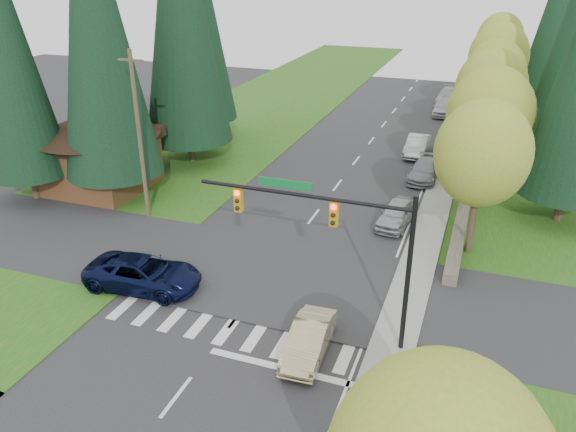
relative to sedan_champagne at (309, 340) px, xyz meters
The scene contains 30 objects.
ground 4.85m from the sedan_champagne, 141.40° to the right, with size 120.00×120.00×0.00m, color #28282B.
grass_east 19.36m from the sedan_champagne, 61.47° to the left, with size 14.00×110.00×0.06m, color #1C5617.
grass_west 23.88m from the sedan_champagne, 134.59° to the left, with size 14.00×110.00×0.06m, color #1C5617.
cross_street 6.29m from the sedan_champagne, 126.93° to the left, with size 120.00×8.00×0.10m, color #28282B.
sidewalk_east 19.27m from the sedan_champagne, 80.61° to the left, with size 1.80×80.00×0.13m, color gray.
curb_east 19.15m from the sedan_champagne, 83.12° to the left, with size 0.20×80.00×0.13m, color gray.
stone_wall_north 27.43m from the sedan_champagne, 79.83° to the left, with size 0.70×40.00×0.70m, color #4C4438.
traffic_signal 4.61m from the sedan_champagne, 67.81° to the left, with size 8.70×0.37×6.80m.
brown_building 22.41m from the sedan_champagne, 147.39° to the left, with size 8.40×8.40×5.40m.
utility_pole 16.64m from the sedan_champagne, 145.83° to the left, with size 1.60×0.24×10.00m.
decid_tree_0 13.23m from the sedan_champagne, 63.68° to the left, with size 4.80×4.80×8.37m.
decid_tree_1 19.52m from the sedan_champagne, 72.89° to the left, with size 5.20×5.20×8.80m.
decid_tree_2 26.10m from the sedan_champagne, 77.94° to the left, with size 5.00×5.00×8.82m.
decid_tree_3 32.84m from the sedan_champagne, 80.35° to the left, with size 5.00×5.00×8.55m.
decid_tree_4 39.76m from the sedan_champagne, 81.91° to the left, with size 5.40×5.40×9.18m.
decid_tree_5 46.56m from the sedan_champagne, 83.38° to the left, with size 4.80×4.80×8.30m.
decid_tree_6 53.53m from the sedan_champagne, 84.14° to the left, with size 5.20×5.20×8.86m.
conifer_w_a 22.46m from the sedan_champagne, 146.72° to the left, with size 6.12×6.12×19.80m.
conifer_w_b 26.43m from the sedan_champagne, 142.80° to the left, with size 5.44×5.44×17.80m.
conifer_w_c 26.88m from the sedan_champagne, 129.67° to the left, with size 6.46×6.46×20.80m.
conifer_w_d 25.08m from the sedan_champagne, 157.53° to the left, with size 5.10×5.10×16.80m.
conifer_w_e 32.14m from the sedan_champagne, 125.39° to the left, with size 5.78×5.78×18.80m.
conifer_e_c 46.95m from the sedan_champagne, 77.18° to the left, with size 5.10×5.10×16.80m.
sedan_champagne is the anchor object (origin of this frame).
suv_navy 9.18m from the sedan_champagne, 167.42° to the left, with size 2.57×5.57×1.55m, color black.
parked_car_a 13.15m from the sedan_champagne, 84.74° to the left, with size 1.71×4.24×1.44m, color #A5A5AA.
parked_car_b 21.28m from the sedan_champagne, 85.26° to the left, with size 1.89×4.65×1.35m, color gray.
parked_car_c 26.54m from the sedan_champagne, 89.05° to the left, with size 1.59×4.55×1.50m, color #B6B6BB.
parked_car_d 39.90m from the sedan_champagne, 88.44° to the left, with size 1.83×4.55×1.55m, color silver.
parked_car_e 45.18m from the sedan_champagne, 88.61° to the left, with size 2.20×5.41×1.57m, color #9F9FA4.
Camera 1 is at (9.19, -14.35, 14.57)m, focal length 35.00 mm.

